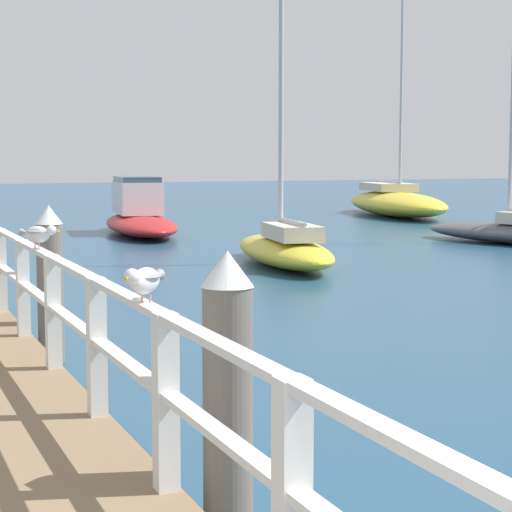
{
  "coord_description": "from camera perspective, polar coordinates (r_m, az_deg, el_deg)",
  "views": [
    {
      "loc": [
        -0.23,
        -0.68,
        2.19
      ],
      "look_at": [
        2.83,
        6.53,
        1.36
      ],
      "focal_mm": 65.21,
      "sensor_mm": 36.0,
      "label": 1
    }
  ],
  "objects": [
    {
      "name": "boat_3",
      "position": [
        26.91,
        -7.17,
        2.5
      ],
      "size": [
        2.63,
        6.52,
        1.65
      ],
      "rotation": [
        0.0,
        0.0,
        -0.13
      ],
      "color": "red",
      "rests_on": "ground_plane"
    },
    {
      "name": "seagull_foreground",
      "position": [
        5.23,
        -6.86,
        -1.43
      ],
      "size": [
        0.34,
        0.39,
        0.21
      ],
      "rotation": [
        0.0,
        0.0,
        2.45
      ],
      "color": "white",
      "rests_on": "pier_railing"
    },
    {
      "name": "dock_piling_far",
      "position": [
        10.19,
        -12.51,
        -1.64
      ],
      "size": [
        0.29,
        0.29,
        1.69
      ],
      "color": "#6B6056",
      "rests_on": "ground_plane"
    },
    {
      "name": "dock_piling_near",
      "position": [
        5.21,
        -1.74,
        -8.84
      ],
      "size": [
        0.29,
        0.29,
        1.69
      ],
      "color": "#6B6056",
      "rests_on": "ground_plane"
    },
    {
      "name": "boat_1",
      "position": [
        35.53,
        8.55,
        3.28
      ],
      "size": [
        4.54,
        8.89,
        8.96
      ],
      "rotation": [
        0.0,
        0.0,
        2.9
      ],
      "color": "gold",
      "rests_on": "ground_plane"
    },
    {
      "name": "seagull_background",
      "position": [
        8.57,
        -13.21,
        1.36
      ],
      "size": [
        0.3,
        0.42,
        0.21
      ],
      "rotation": [
        0.0,
        0.0,
        3.73
      ],
      "color": "white",
      "rests_on": "pier_railing"
    },
    {
      "name": "boat_5",
      "position": [
        18.91,
        1.76,
        0.5
      ],
      "size": [
        2.25,
        5.15,
        5.6
      ],
      "rotation": [
        0.0,
        0.0,
        -0.16
      ],
      "color": "gold",
      "rests_on": "ground_plane"
    }
  ]
}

